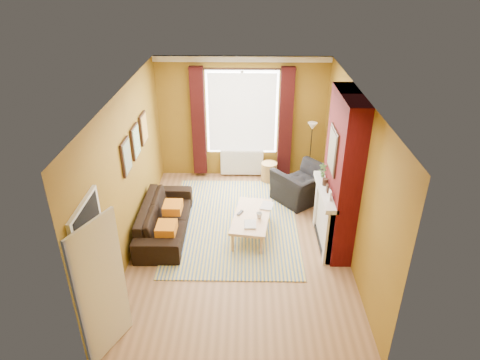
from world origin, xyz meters
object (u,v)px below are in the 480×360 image
(sofa, at_px, (165,218))
(wicker_stool, at_px, (269,172))
(coffee_table, at_px, (252,217))
(armchair, at_px, (303,185))
(floor_lamp, at_px, (312,136))

(sofa, distance_m, wicker_stool, 2.95)
(sofa, distance_m, coffee_table, 1.64)
(armchair, xyz_separation_m, floor_lamp, (0.23, 0.86, 0.78))
(armchair, distance_m, coffee_table, 1.72)
(wicker_stool, bearing_deg, armchair, -51.31)
(coffee_table, bearing_deg, floor_lamp, 66.76)
(coffee_table, distance_m, wicker_stool, 2.22)
(wicker_stool, height_order, floor_lamp, floor_lamp)
(sofa, height_order, armchair, armchair)
(wicker_stool, distance_m, floor_lamp, 1.29)
(wicker_stool, xyz_separation_m, floor_lamp, (0.92, -0.00, 0.91))
(armchair, bearing_deg, coffee_table, 11.69)
(sofa, distance_m, floor_lamp, 3.74)
(floor_lamp, bearing_deg, coffee_table, -121.52)
(sofa, height_order, wicker_stool, sofa)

